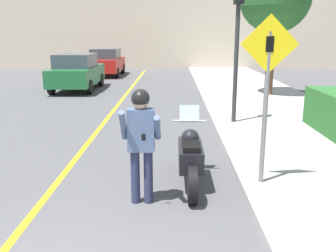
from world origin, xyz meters
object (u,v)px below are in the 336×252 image
object	(u,v)px
motorcycle	(190,156)
person_biker	(141,134)
parked_car_green	(77,72)
crossing_sign	(267,85)
parked_car_red	(106,62)
traffic_light	(238,22)

from	to	relation	value
motorcycle	person_biker	distance (m)	1.26
person_biker	parked_car_green	world-z (taller)	person_biker
crossing_sign	parked_car_green	bearing A→B (deg)	117.55
parked_car_red	parked_car_green	bearing A→B (deg)	-92.62
crossing_sign	traffic_light	distance (m)	4.61
motorcycle	traffic_light	world-z (taller)	traffic_light
motorcycle	parked_car_red	world-z (taller)	parked_car_red
motorcycle	traffic_light	xyz separation A→B (m)	(1.43, 4.25, 2.37)
person_biker	parked_car_red	size ratio (longest dim) A/B	0.42
motorcycle	person_biker	world-z (taller)	person_biker
person_biker	crossing_sign	xyz separation A→B (m)	(1.97, 0.55, 0.67)
person_biker	crossing_sign	world-z (taller)	crossing_sign
parked_car_red	motorcycle	bearing A→B (deg)	-75.56
motorcycle	parked_car_red	size ratio (longest dim) A/B	0.51
person_biker	traffic_light	bearing A→B (deg)	66.33
traffic_light	parked_car_red	size ratio (longest dim) A/B	0.94
person_biker	parked_car_green	size ratio (longest dim) A/B	0.42
parked_car_green	parked_car_red	bearing A→B (deg)	87.38
parked_car_green	parked_car_red	xyz separation A→B (m)	(0.29, 6.24, 0.00)
traffic_light	parked_car_green	xyz separation A→B (m)	(-6.20, 6.95, -2.01)
traffic_light	parked_car_green	size ratio (longest dim) A/B	0.94
crossing_sign	traffic_light	bearing A→B (deg)	86.94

